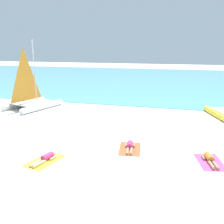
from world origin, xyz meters
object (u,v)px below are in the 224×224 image
object	(u,v)px
sailboat_white	(31,98)
towel_right	(210,162)
towel_left	(45,161)
sunbather_middle	(130,146)
towel_middle	(130,149)
sunbather_right	(210,159)
sunbather_left	(45,158)

from	to	relation	value
sailboat_white	towel_right	world-z (taller)	sailboat_white
sailboat_white	towel_left	distance (m)	11.46
sailboat_white	sunbather_middle	world-z (taller)	sailboat_white
towel_left	sunbather_middle	bearing A→B (deg)	36.08
towel_middle	towel_left	bearing A→B (deg)	-144.69
sunbather_right	sunbather_left	bearing A→B (deg)	-177.47
sailboat_white	towel_middle	distance (m)	12.26
sunbather_right	sailboat_white	bearing A→B (deg)	140.37
towel_right	sunbather_right	size ratio (longest dim) A/B	1.22
sailboat_white	sunbather_middle	bearing A→B (deg)	-17.10
sailboat_white	sunbather_right	size ratio (longest dim) A/B	3.74
towel_left	towel_right	size ratio (longest dim) A/B	1.00
sunbather_right	towel_left	bearing A→B (deg)	-177.04
towel_middle	sunbather_right	size ratio (longest dim) A/B	1.22
towel_right	sunbather_left	bearing A→B (deg)	-165.74
sunbather_left	towel_left	bearing A→B (deg)	-90.00
towel_middle	towel_right	distance (m)	3.99
sailboat_white	towel_middle	world-z (taller)	sailboat_white
sunbather_right	towel_middle	bearing A→B (deg)	160.64
sunbather_middle	sailboat_white	bearing A→B (deg)	137.43
sunbather_middle	sunbather_right	bearing A→B (deg)	-17.01
towel_left	towel_right	bearing A→B (deg)	14.70
towel_right	sunbather_right	xyz separation A→B (m)	(-0.01, 0.07, 0.13)
towel_left	towel_right	xyz separation A→B (m)	(7.52, 1.97, 0.00)
sunbather_left	towel_middle	xyz separation A→B (m)	(3.56, 2.47, -0.13)
towel_left	towel_middle	bearing A→B (deg)	35.31
towel_left	sunbather_middle	xyz separation A→B (m)	(3.56, 2.60, 0.13)
sunbather_left	sunbather_middle	world-z (taller)	same
towel_middle	sunbather_right	xyz separation A→B (m)	(3.94, -0.49, 0.13)
sailboat_white	sunbather_right	distance (m)	15.89
towel_left	towel_middle	world-z (taller)	same
sunbather_middle	towel_right	size ratio (longest dim) A/B	0.82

